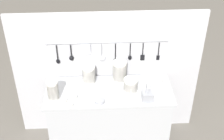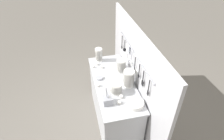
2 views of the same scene
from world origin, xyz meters
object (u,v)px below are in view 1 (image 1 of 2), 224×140
bowl_stack_back_corner (120,71)px  cup_edge_far (115,103)px  steel_mixing_bowl (100,101)px  cup_front_right (140,87)px  cup_centre (149,90)px  cup_back_right (75,97)px  cup_edge_near (71,105)px  cutlery_caddy (148,96)px  bowl_stack_nested_right (131,85)px  bowl_stack_tall_left (53,90)px  plate_stack (153,79)px  cup_front_left (65,101)px  bowl_stack_wide_centre (89,74)px

bowl_stack_back_corner → cup_edge_far: 0.45m
steel_mixing_bowl → cup_front_right: size_ratio=2.17×
cup_edge_far → cup_centre: 0.45m
cup_edge_far → cup_back_right: (-0.43, 0.13, 0.00)m
steel_mixing_bowl → cup_edge_near: bearing=-170.8°
steel_mixing_bowl → cutlery_caddy: size_ratio=0.40×
bowl_stack_back_corner → cup_edge_far: bearing=-100.0°
bowl_stack_nested_right → cup_back_right: size_ratio=3.38×
bowl_stack_tall_left → bowl_stack_nested_right: size_ratio=1.44×
plate_stack → cup_centre: bearing=-111.6°
cup_front_right → cup_edge_near: same height
cup_edge_near → steel_mixing_bowl: bearing=9.2°
plate_stack → cup_front_right: (-0.17, -0.14, -0.01)m
bowl_stack_back_corner → cup_front_right: size_ratio=5.32×
bowl_stack_tall_left → steel_mixing_bowl: bearing=-9.3°
bowl_stack_nested_right → cup_centre: bowl_stack_nested_right is taller
plate_stack → cup_front_right: bearing=-140.9°
steel_mixing_bowl → cup_edge_far: size_ratio=2.17×
cup_back_right → cutlery_caddy: bearing=-4.8°
bowl_stack_tall_left → cup_front_left: 0.17m
bowl_stack_tall_left → bowl_stack_nested_right: bearing=6.3°
bowl_stack_nested_right → cup_edge_near: (-0.65, -0.22, -0.06)m
cutlery_caddy → cup_centre: size_ratio=5.44×
bowl_stack_nested_right → cutlery_caddy: bearing=-43.0°
bowl_stack_wide_centre → cup_edge_near: 0.47m
bowl_stack_back_corner → cutlery_caddy: size_ratio=0.98×
steel_mixing_bowl → cup_front_left: (-0.37, 0.02, 0.00)m
cutlery_caddy → cup_front_right: 0.21m
cutlery_caddy → cup_back_right: size_ratio=5.44×
bowl_stack_back_corner → cutlery_caddy: (0.27, -0.37, -0.07)m
cup_front_left → cup_edge_far: size_ratio=1.00×
bowl_stack_nested_right → cup_centre: size_ratio=3.38×
bowl_stack_wide_centre → cup_centre: 0.71m
cup_front_right → cup_centre: size_ratio=1.00×
cup_front_left → bowl_stack_wide_centre: bearing=53.2°
bowl_stack_tall_left → cup_edge_far: size_ratio=4.86×
steel_mixing_bowl → cutlery_caddy: (0.51, 0.02, 0.04)m
cup_edge_far → cup_edge_near: (-0.47, -0.00, 0.00)m
cup_back_right → cup_edge_near: (-0.04, -0.13, 0.00)m
bowl_stack_tall_left → bowl_stack_wide_centre: bowl_stack_tall_left is taller
cup_front_right → cup_back_right: size_ratio=1.00×
bowl_stack_nested_right → steel_mixing_bowl: bearing=-153.4°
steel_mixing_bowl → cup_front_right: (0.46, 0.21, 0.00)m
steel_mixing_bowl → cup_back_right: 0.28m
bowl_stack_nested_right → cup_back_right: bearing=-171.6°
cup_front_right → cup_back_right: bearing=-169.9°
bowl_stack_tall_left → bowl_stack_nested_right: bowl_stack_tall_left is taller
cup_edge_near → cup_centre: bearing=13.7°
bowl_stack_back_corner → cup_edge_near: size_ratio=5.32×
bowl_stack_back_corner → steel_mixing_bowl: bearing=-121.9°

